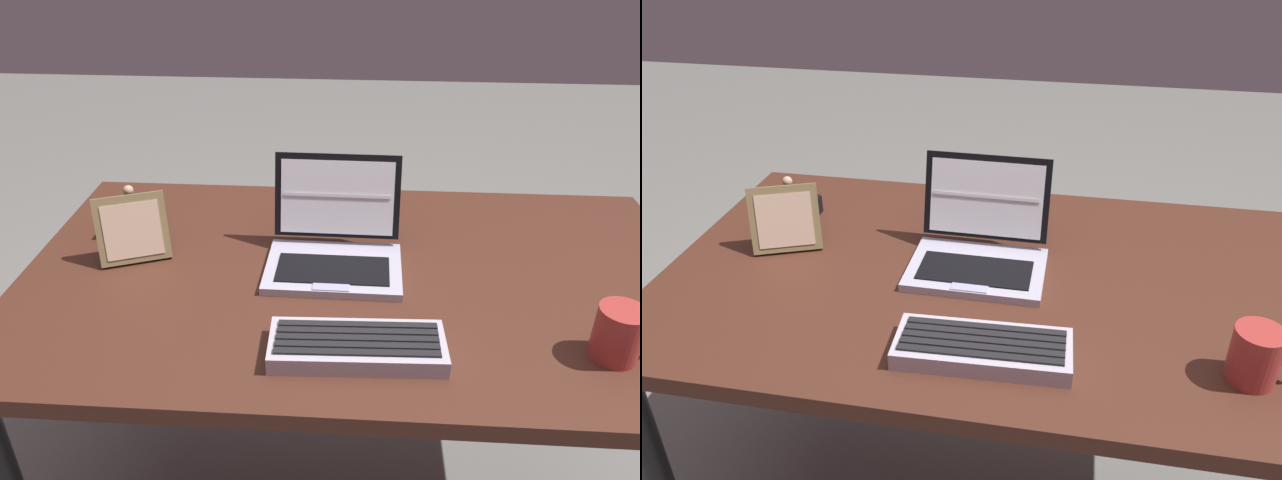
{
  "view_description": "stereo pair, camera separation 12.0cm",
  "coord_description": "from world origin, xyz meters",
  "views": [
    {
      "loc": [
        -0.01,
        -1.06,
        1.4
      ],
      "look_at": [
        -0.08,
        -0.02,
        0.81
      ],
      "focal_mm": 35.17,
      "sensor_mm": 36.0,
      "label": 1
    },
    {
      "loc": [
        0.11,
        -1.05,
        1.4
      ],
      "look_at": [
        -0.08,
        -0.02,
        0.81
      ],
      "focal_mm": 35.17,
      "sensor_mm": 36.0,
      "label": 2
    }
  ],
  "objects": [
    {
      "name": "desk",
      "position": [
        0.0,
        0.0,
        0.64
      ],
      "size": [
        1.36,
        0.79,
        0.72
      ],
      "color": "#492519",
      "rests_on": "ground"
    },
    {
      "name": "laptop_front",
      "position": [
        -0.05,
        0.03,
        0.76
      ],
      "size": [
        0.27,
        0.24,
        0.2
      ],
      "color": "#B4B1C6",
      "rests_on": "desk"
    },
    {
      "name": "external_keyboard",
      "position": [
        0.0,
        -0.25,
        0.74
      ],
      "size": [
        0.3,
        0.12,
        0.04
      ],
      "color": "#BBB2C3",
      "rests_on": "desk"
    },
    {
      "name": "photo_frame",
      "position": [
        -0.46,
        0.02,
        0.79
      ],
      "size": [
        0.15,
        0.1,
        0.14
      ],
      "color": "olive",
      "rests_on": "desk"
    },
    {
      "name": "figurine_stand",
      "position": [
        -0.51,
        0.15,
        0.74
      ],
      "size": [
        0.11,
        0.11,
        0.04
      ],
      "primitive_type": "cube",
      "color": "black",
      "rests_on": "desk"
    },
    {
      "name": "figurine",
      "position": [
        -0.51,
        0.15,
        0.8
      ],
      "size": [
        0.02,
        0.02,
        0.07
      ],
      "color": "#57180F",
      "rests_on": "figurine_stand"
    },
    {
      "name": "coffee_mug",
      "position": [
        0.43,
        -0.23,
        0.77
      ],
      "size": [
        0.12,
        0.08,
        0.09
      ],
      "color": "#AD3631",
      "rests_on": "desk"
    }
  ]
}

